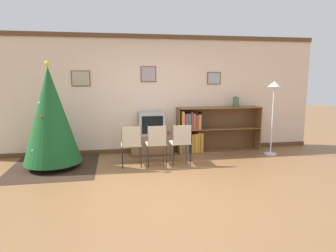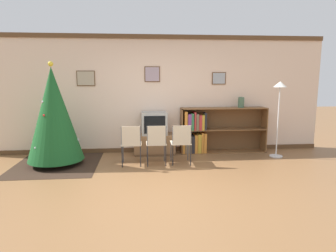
{
  "view_description": "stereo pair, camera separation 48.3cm",
  "coord_description": "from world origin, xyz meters",
  "views": [
    {
      "loc": [
        -0.78,
        -4.46,
        1.78
      ],
      "look_at": [
        0.25,
        1.33,
        0.79
      ],
      "focal_mm": 32.0,
      "sensor_mm": 36.0,
      "label": 1
    },
    {
      "loc": [
        -0.3,
        -4.53,
        1.78
      ],
      "look_at": [
        0.25,
        1.33,
        0.79
      ],
      "focal_mm": 32.0,
      "sensor_mm": 36.0,
      "label": 2
    }
  ],
  "objects": [
    {
      "name": "ground_plane",
      "position": [
        0.0,
        0.0,
        0.0
      ],
      "size": [
        24.0,
        24.0,
        0.0
      ],
      "primitive_type": "plane",
      "color": "brown"
    },
    {
      "name": "wall_back",
      "position": [
        -0.0,
        2.46,
        1.35
      ],
      "size": [
        8.05,
        0.11,
        2.7
      ],
      "color": "beige",
      "rests_on": "ground_plane"
    },
    {
      "name": "area_rug",
      "position": [
        -2.0,
        1.53,
        0.0
      ],
      "size": [
        1.66,
        1.81,
        0.01
      ],
      "color": "#332319",
      "rests_on": "ground_plane"
    },
    {
      "name": "christmas_tree",
      "position": [
        -2.0,
        1.53,
        1.03
      ],
      "size": [
        1.1,
        1.1,
        2.05
      ],
      "color": "maroon",
      "rests_on": "area_rug"
    },
    {
      "name": "tv_console",
      "position": [
        0.01,
        2.17,
        0.24
      ],
      "size": [
        0.93,
        0.45,
        0.47
      ],
      "color": "brown",
      "rests_on": "ground_plane"
    },
    {
      "name": "television",
      "position": [
        0.01,
        2.16,
        0.72
      ],
      "size": [
        0.57,
        0.44,
        0.5
      ],
      "color": "#9E9E99",
      "rests_on": "tv_console"
    },
    {
      "name": "folding_chair_left",
      "position": [
        -0.49,
        1.3,
        0.47
      ],
      "size": [
        0.4,
        0.4,
        0.82
      ],
      "color": "beige",
      "rests_on": "ground_plane"
    },
    {
      "name": "folding_chair_center",
      "position": [
        0.01,
        1.3,
        0.47
      ],
      "size": [
        0.4,
        0.4,
        0.82
      ],
      "color": "beige",
      "rests_on": "ground_plane"
    },
    {
      "name": "folding_chair_right",
      "position": [
        0.51,
        1.3,
        0.47
      ],
      "size": [
        0.4,
        0.4,
        0.82
      ],
      "color": "beige",
      "rests_on": "ground_plane"
    },
    {
      "name": "bookshelf",
      "position": [
        1.26,
        2.22,
        0.48
      ],
      "size": [
        2.0,
        0.36,
        1.05
      ],
      "color": "brown",
      "rests_on": "ground_plane"
    },
    {
      "name": "vase",
      "position": [
        2.04,
        2.23,
        1.18
      ],
      "size": [
        0.14,
        0.14,
        0.24
      ],
      "color": "#47664C",
      "rests_on": "bookshelf"
    },
    {
      "name": "standing_lamp",
      "position": [
        2.7,
        1.69,
        1.28
      ],
      "size": [
        0.28,
        0.28,
        1.66
      ],
      "color": "silver",
      "rests_on": "ground_plane"
    }
  ]
}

